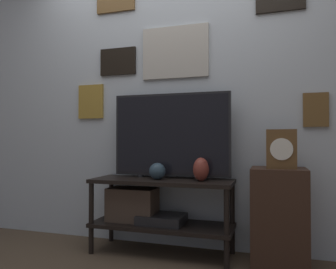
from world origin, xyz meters
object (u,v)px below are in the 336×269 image
at_px(vase_round_glass, 157,171).
at_px(television, 171,135).
at_px(vase_urn_stoneware, 201,169).
at_px(mantel_clock, 281,149).

bearing_deg(vase_round_glass, television, 54.33).
xyz_separation_m(vase_round_glass, vase_urn_stoneware, (0.35, 0.00, 0.02)).
relative_size(vase_urn_stoneware, mantel_clock, 0.64).
bearing_deg(vase_urn_stoneware, mantel_clock, 1.55).
relative_size(television, mantel_clock, 3.50).
bearing_deg(mantel_clock, vase_round_glass, -178.98).
relative_size(vase_round_glass, mantel_clock, 0.47).
xyz_separation_m(television, vase_round_glass, (-0.08, -0.11, -0.29)).
bearing_deg(television, vase_urn_stoneware, -21.79).
relative_size(television, vase_urn_stoneware, 5.48).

